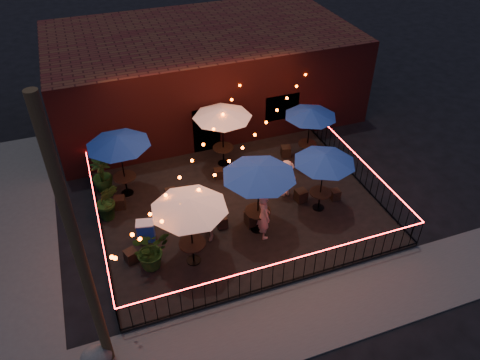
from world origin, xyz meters
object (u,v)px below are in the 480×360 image
object	(u,v)px
utility_pole	(80,255)
boulder	(96,358)
cafe_table_2	(259,172)
cafe_table_1	(118,141)
cafe_table_3	(222,114)
cafe_table_4	(325,159)
cafe_table_5	(311,113)
cooler	(146,231)
cafe_table_0	(189,205)

from	to	relation	value
utility_pole	boulder	xyz separation A→B (m)	(-0.32, -0.11, -3.66)
cafe_table_2	cafe_table_1	bearing A→B (deg)	137.93
cafe_table_2	cafe_table_3	world-z (taller)	cafe_table_2
cafe_table_4	cafe_table_5	bearing A→B (deg)	71.37
cafe_table_4	cafe_table_5	xyz separation A→B (m)	(1.05, 3.12, -0.06)
cafe_table_3	cafe_table_5	size ratio (longest dim) A/B	1.22
cafe_table_1	cafe_table_5	bearing A→B (deg)	-1.48
cafe_table_4	cooler	world-z (taller)	cafe_table_4
cafe_table_3	cooler	xyz separation A→B (m)	(-3.91, -3.40, -1.99)
cooler	boulder	size ratio (longest dim) A/B	0.91
cafe_table_1	cafe_table_3	bearing A→B (deg)	8.44
utility_pole	cafe_table_3	bearing A→B (deg)	52.22
utility_pole	boulder	world-z (taller)	utility_pole
cafe_table_2	cafe_table_3	size ratio (longest dim) A/B	0.95
cafe_table_4	boulder	size ratio (longest dim) A/B	2.81
cafe_table_0	utility_pole	bearing A→B (deg)	-140.84
cafe_table_5	cafe_table_2	bearing A→B (deg)	-136.71
cafe_table_1	cafe_table_3	world-z (taller)	cafe_table_3
cafe_table_1	cafe_table_3	distance (m)	4.18
cafe_table_1	cafe_table_5	xyz separation A→B (m)	(7.60, -0.20, -0.22)
cafe_table_0	cafe_table_4	world-z (taller)	cafe_table_0
cafe_table_0	cafe_table_4	xyz separation A→B (m)	(5.08, 0.97, -0.19)
cooler	boulder	xyz separation A→B (m)	(-2.14, -4.12, -0.21)
cafe_table_2	cafe_table_5	distance (m)	4.98
cafe_table_4	boulder	bearing A→B (deg)	-157.08
utility_pole	cooler	world-z (taller)	utility_pole
cafe_table_0	cafe_table_5	world-z (taller)	cafe_table_0
utility_pole	boulder	bearing A→B (deg)	-160.44
cafe_table_1	cafe_table_2	distance (m)	5.37
cafe_table_5	boulder	distance (m)	11.81
cafe_table_0	cooler	distance (m)	2.80
cafe_table_0	cafe_table_1	xyz separation A→B (m)	(-1.47, 4.29, -0.03)
cafe_table_1	utility_pole	bearing A→B (deg)	-103.27
utility_pole	cafe_table_2	world-z (taller)	utility_pole
cafe_table_4	cooler	size ratio (longest dim) A/B	3.08
utility_pole	cafe_table_3	distance (m)	9.48
cafe_table_0	boulder	size ratio (longest dim) A/B	3.40
cooler	boulder	world-z (taller)	cooler
cafe_table_1	boulder	size ratio (longest dim) A/B	3.55
cafe_table_5	boulder	size ratio (longest dim) A/B	2.73
cafe_table_4	boulder	xyz separation A→B (m)	(-8.47, -3.58, -2.03)
cafe_table_0	cafe_table_5	distance (m)	7.38
cafe_table_2	cooler	xyz separation A→B (m)	(-3.77, 0.82, -2.11)
cafe_table_4	cooler	xyz separation A→B (m)	(-6.33, 0.54, -1.82)
cafe_table_0	cafe_table_2	bearing A→B (deg)	15.32
utility_pole	cafe_table_5	bearing A→B (deg)	35.62
cafe_table_1	cafe_table_3	size ratio (longest dim) A/B	1.06
cafe_table_1	cafe_table_4	xyz separation A→B (m)	(6.55, -3.32, -0.16)
cafe_table_1	cafe_table_3	xyz separation A→B (m)	(4.14, 0.61, 0.01)
cafe_table_4	cooler	bearing A→B (deg)	175.15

